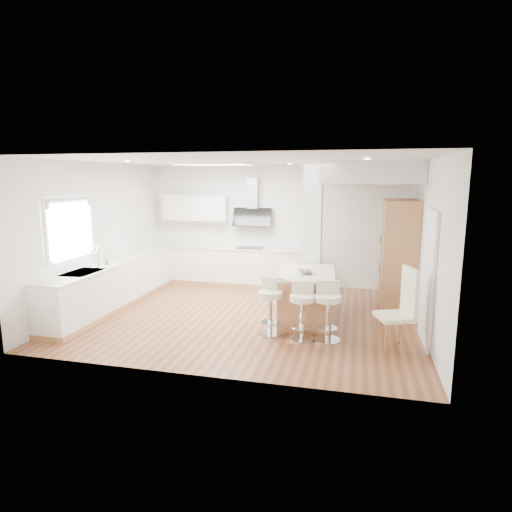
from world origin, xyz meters
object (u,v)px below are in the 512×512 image
(peninsula, at_px, (306,296))
(dining_chair, at_px, (402,306))
(bar_stool_b, at_px, (302,308))
(bar_stool_c, at_px, (328,308))
(bar_stool_a, at_px, (271,303))

(peninsula, relative_size, dining_chair, 1.23)
(bar_stool_b, bearing_deg, dining_chair, -9.25)
(peninsula, relative_size, bar_stool_c, 1.64)
(bar_stool_a, xyz_separation_m, bar_stool_c, (0.91, -0.08, 0.01))
(bar_stool_b, xyz_separation_m, bar_stool_c, (0.39, 0.03, 0.01))
(bar_stool_c, bearing_deg, bar_stool_a, 168.80)
(bar_stool_a, distance_m, bar_stool_b, 0.53)
(dining_chair, bearing_deg, bar_stool_b, 157.50)
(bar_stool_b, height_order, dining_chair, dining_chair)
(bar_stool_a, height_order, bar_stool_b, bar_stool_a)
(bar_stool_a, distance_m, dining_chair, 2.00)
(bar_stool_a, bearing_deg, peninsula, 64.60)
(bar_stool_b, relative_size, dining_chair, 0.73)
(bar_stool_a, bearing_deg, bar_stool_c, 0.29)
(peninsula, bearing_deg, dining_chair, -37.01)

